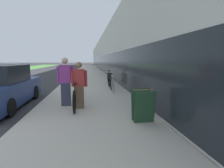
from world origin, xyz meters
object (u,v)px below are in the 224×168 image
(cruiser_bike_nearest, at_px, (110,82))
(parked_sedan_curbside, at_px, (1,88))
(tandem_bicycle, at_px, (76,95))
(bike_rack_hoop, at_px, (113,83))
(cruiser_bike_middle, at_px, (109,78))
(person_rider, at_px, (79,85))
(person_bystander, at_px, (66,82))
(sandwich_board_sign, at_px, (143,105))

(cruiser_bike_nearest, distance_m, parked_sedan_curbside, 5.56)
(tandem_bicycle, relative_size, parked_sedan_curbside, 0.56)
(bike_rack_hoop, bearing_deg, tandem_bicycle, -124.90)
(cruiser_bike_nearest, relative_size, cruiser_bike_middle, 1.03)
(bike_rack_hoop, relative_size, cruiser_bike_middle, 0.48)
(person_rider, bearing_deg, cruiser_bike_nearest, 68.84)
(person_rider, distance_m, bike_rack_hoop, 3.19)
(person_bystander, bearing_deg, parked_sedan_curbside, 167.72)
(sandwich_board_sign, bearing_deg, cruiser_bike_nearest, 91.87)
(sandwich_board_sign, bearing_deg, person_rider, 138.23)
(bike_rack_hoop, distance_m, cruiser_bike_middle, 3.73)
(cruiser_bike_middle, bearing_deg, tandem_bicycle, -107.58)
(person_rider, xyz_separation_m, parked_sedan_curbside, (-2.98, 0.98, -0.20))
(sandwich_board_sign, xyz_separation_m, parked_sedan_curbside, (-4.76, 2.57, 0.17))
(tandem_bicycle, bearing_deg, person_rider, -64.87)
(person_rider, bearing_deg, parked_sedan_curbside, 161.77)
(person_rider, xyz_separation_m, cruiser_bike_nearest, (1.60, 4.13, -0.42))
(cruiser_bike_nearest, bearing_deg, sandwich_board_sign, -88.13)
(bike_rack_hoop, xyz_separation_m, sandwich_board_sign, (0.22, -4.35, -0.06))
(person_rider, distance_m, parked_sedan_curbside, 3.14)
(tandem_bicycle, height_order, cruiser_bike_nearest, cruiser_bike_nearest)
(person_bystander, distance_m, parked_sedan_curbside, 2.53)
(cruiser_bike_nearest, bearing_deg, bike_rack_hoop, -91.33)
(bike_rack_hoop, height_order, cruiser_bike_middle, cruiser_bike_middle)
(person_rider, xyz_separation_m, sandwich_board_sign, (1.78, -1.59, -0.36))
(person_bystander, relative_size, cruiser_bike_nearest, 0.97)
(person_rider, relative_size, cruiser_bike_nearest, 0.88)
(person_rider, xyz_separation_m, person_bystander, (-0.52, 0.45, 0.08))
(person_rider, relative_size, bike_rack_hoop, 1.92)
(bike_rack_hoop, bearing_deg, cruiser_bike_nearest, 88.67)
(bike_rack_hoop, xyz_separation_m, parked_sedan_curbside, (-4.54, -1.78, 0.10))
(cruiser_bike_nearest, bearing_deg, person_bystander, -119.94)
(tandem_bicycle, xyz_separation_m, sandwich_board_sign, (1.93, -1.90, 0.06))
(cruiser_bike_middle, distance_m, parked_sedan_curbside, 7.29)
(cruiser_bike_nearest, xyz_separation_m, cruiser_bike_middle, (0.21, 2.35, 0.00))
(tandem_bicycle, bearing_deg, sandwich_board_sign, -44.59)
(person_bystander, bearing_deg, sandwich_board_sign, -41.49)
(person_bystander, height_order, bike_rack_hoop, person_bystander)
(cruiser_bike_nearest, relative_size, parked_sedan_curbside, 0.41)
(cruiser_bike_middle, height_order, parked_sedan_curbside, parked_sedan_curbside)
(tandem_bicycle, xyz_separation_m, cruiser_bike_nearest, (1.74, 3.82, 0.00))
(tandem_bicycle, bearing_deg, bike_rack_hoop, 55.10)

